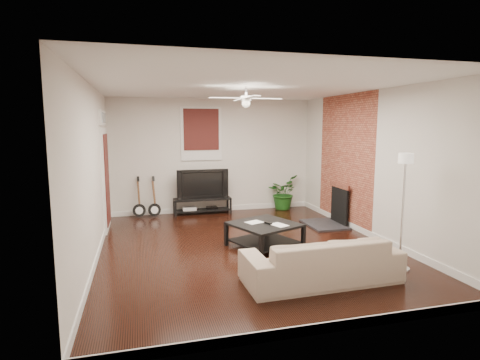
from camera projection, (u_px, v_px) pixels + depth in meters
name	position (u px, v px, depth m)	size (l,w,h in m)	color
room	(246.00, 169.00, 6.66)	(5.01, 6.01, 2.81)	black
brick_accent	(345.00, 161.00, 8.25)	(0.02, 2.20, 2.80)	brown
fireplace	(331.00, 204.00, 8.31)	(0.80, 1.10, 0.92)	black
window_back	(201.00, 134.00, 9.35)	(1.00, 0.06, 1.30)	#3C1210
door_left	(106.00, 170.00, 7.88)	(0.08, 1.00, 2.50)	white
tv_stand	(202.00, 206.00, 9.41)	(1.39, 0.37, 0.39)	black
tv	(202.00, 183.00, 9.35)	(1.24, 0.16, 0.72)	black
coffee_table	(264.00, 235.00, 6.82)	(1.03, 1.03, 0.43)	black
sofa	(321.00, 259.00, 5.30)	(2.15, 0.84, 0.63)	tan
floor_lamp	(403.00, 212.00, 5.66)	(0.29, 0.29, 1.76)	white
potted_plant	(283.00, 192.00, 9.91)	(0.79, 0.68, 0.88)	#1A5017
guitar_left	(139.00, 197.00, 8.96)	(0.30, 0.21, 0.97)	black
guitar_right	(154.00, 197.00, 9.02)	(0.30, 0.21, 0.97)	black
ceiling_fan	(246.00, 98.00, 6.50)	(1.24, 1.24, 0.32)	white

